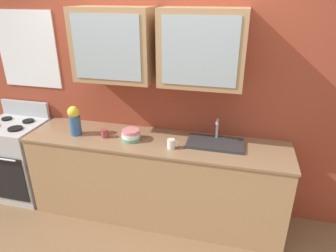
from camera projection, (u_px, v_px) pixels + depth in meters
name	position (u px, v px, depth m)	size (l,w,h in m)	color
ground_plane	(156.00, 213.00, 3.31)	(10.00, 10.00, 0.00)	brown
back_wall_unit	(162.00, 82.00, 3.00)	(4.27, 0.47, 2.57)	#993D28
counter	(156.00, 179.00, 3.13)	(2.61, 0.60, 0.90)	#A87F56
stove_range	(19.00, 159.00, 3.49)	(0.63, 0.61, 1.08)	silver
sink_faucet	(215.00, 143.00, 2.86)	(0.53, 0.29, 0.23)	#2D2D30
bowl_stack	(131.00, 135.00, 2.94)	(0.19, 0.19, 0.11)	#669972
vase	(75.00, 120.00, 3.01)	(0.12, 0.12, 0.30)	#33598C
cup_near_sink	(171.00, 144.00, 2.79)	(0.11, 0.07, 0.09)	silver
cup_near_bowls	(105.00, 133.00, 3.00)	(0.10, 0.07, 0.08)	#993838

